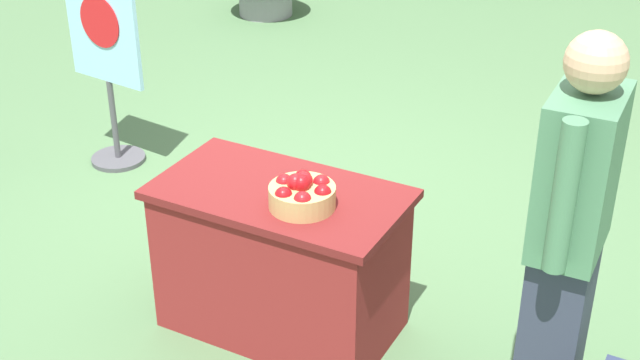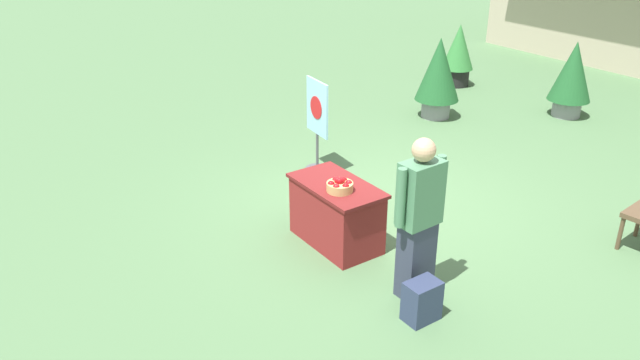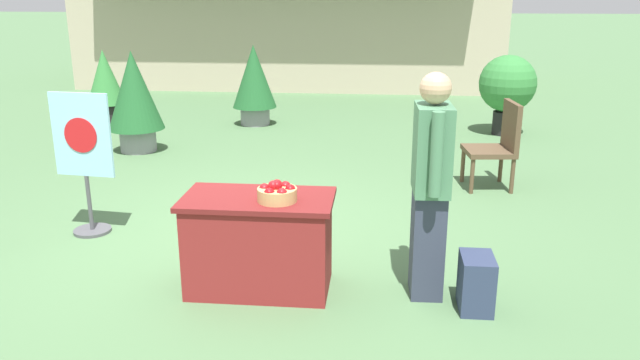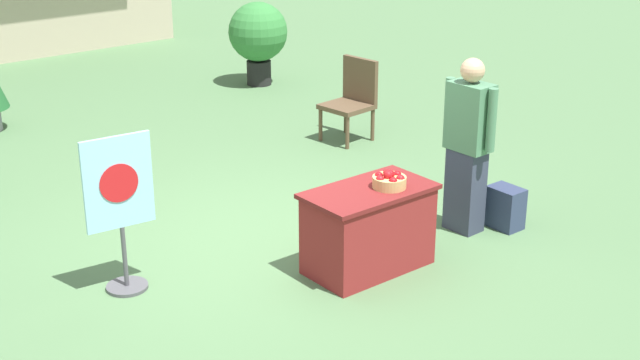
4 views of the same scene
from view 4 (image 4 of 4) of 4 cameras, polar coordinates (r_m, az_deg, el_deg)
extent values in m
plane|color=#4C7047|center=(8.64, -3.46, -3.82)|extent=(120.00, 120.00, 0.00)
cube|color=maroon|center=(7.94, 3.11, -3.29)|extent=(1.09, 0.61, 0.73)
cube|color=maroon|center=(7.79, 3.17, -0.72)|extent=(1.16, 0.65, 0.04)
cylinder|color=tan|center=(7.82, 4.46, -0.13)|extent=(0.30, 0.30, 0.10)
sphere|color=#A30F14|center=(7.87, 4.96, 0.32)|extent=(0.08, 0.08, 0.08)
sphere|color=red|center=(7.89, 4.31, 0.40)|extent=(0.08, 0.08, 0.08)
sphere|color=#A30F14|center=(7.83, 3.78, 0.25)|extent=(0.08, 0.08, 0.08)
sphere|color=red|center=(7.75, 3.87, 0.01)|extent=(0.08, 0.08, 0.08)
sphere|color=#A30F14|center=(7.71, 4.69, -0.11)|extent=(0.08, 0.08, 0.08)
sphere|color=red|center=(7.78, 5.17, 0.05)|extent=(0.08, 0.08, 0.08)
sphere|color=red|center=(7.80, 4.35, 0.40)|extent=(0.08, 0.08, 0.08)
sphere|color=#A30F14|center=(7.79, 4.52, 0.36)|extent=(0.08, 0.08, 0.08)
sphere|color=red|center=(7.77, 4.39, 0.30)|extent=(0.08, 0.08, 0.08)
cube|color=#33384C|center=(8.81, 9.27, -0.63)|extent=(0.25, 0.35, 0.84)
cube|color=#4C7F5B|center=(8.56, 9.56, 4.02)|extent=(0.27, 0.43, 0.66)
sphere|color=tan|center=(8.44, 9.75, 6.94)|extent=(0.23, 0.23, 0.23)
cylinder|color=#4C7F5B|center=(8.40, 10.93, 3.78)|extent=(0.09, 0.09, 0.61)
cylinder|color=#4C7F5B|center=(8.72, 8.26, 4.58)|extent=(0.09, 0.09, 0.61)
cube|color=#2D3856|center=(9.00, 11.77, -1.74)|extent=(0.24, 0.34, 0.42)
cylinder|color=#4C4C51|center=(7.91, -12.24, -6.68)|extent=(0.36, 0.36, 0.03)
cylinder|color=#4C4C51|center=(7.78, -12.40, -4.79)|extent=(0.04, 0.04, 0.55)
cube|color=#99D1EA|center=(7.52, -12.80, -0.15)|extent=(0.60, 0.09, 0.80)
cylinder|color=red|center=(7.50, -12.74, -0.20)|extent=(0.33, 0.04, 0.33)
cylinder|color=brown|center=(11.06, 1.76, 3.04)|extent=(0.05, 0.05, 0.42)
cylinder|color=brown|center=(11.37, 0.03, 3.56)|extent=(0.05, 0.05, 0.42)
cylinder|color=brown|center=(11.39, 3.39, 3.56)|extent=(0.05, 0.05, 0.42)
cylinder|color=brown|center=(11.69, 1.66, 4.05)|extent=(0.05, 0.05, 0.42)
cube|color=brown|center=(11.31, 1.73, 4.72)|extent=(0.61, 0.61, 0.06)
cube|color=brown|center=(11.40, 2.59, 6.45)|extent=(0.12, 0.55, 0.56)
cylinder|color=black|center=(14.08, -3.93, 6.87)|extent=(0.38, 0.38, 0.38)
sphere|color=#337A38|center=(13.93, -3.99, 9.45)|extent=(0.91, 0.91, 0.91)
camera|label=1|loc=(7.15, 32.60, 10.87)|focal=50.00mm
camera|label=2|loc=(10.17, 44.62, 16.37)|focal=35.00mm
camera|label=3|loc=(6.02, 41.11, 2.88)|focal=35.00mm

